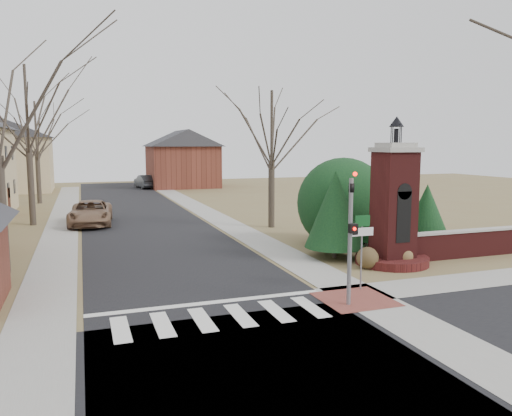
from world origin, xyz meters
name	(u,v)px	position (x,y,z in m)	size (l,w,h in m)	color
ground	(229,327)	(0.00, 0.00, 0.00)	(120.00, 120.00, 0.00)	brown
main_street	(141,220)	(0.00, 22.00, 0.01)	(8.00, 70.00, 0.01)	black
cross_street	(264,370)	(0.00, -3.00, 0.01)	(120.00, 8.00, 0.01)	black
crosswalk_zone	(221,317)	(0.00, 0.80, 0.01)	(8.00, 2.20, 0.02)	silver
stop_bar	(210,303)	(0.00, 2.30, 0.01)	(8.00, 0.35, 0.02)	silver
sidewalk_right_main	(213,216)	(5.20, 22.00, 0.01)	(2.00, 60.00, 0.02)	gray
sidewalk_left	(63,223)	(-5.20, 22.00, 0.01)	(2.00, 60.00, 0.02)	gray
curb_apron	(355,299)	(4.80, 1.00, 0.01)	(2.40, 2.40, 0.02)	brown
traffic_signal_pole	(351,228)	(4.30, 0.57, 2.59)	(0.28, 0.41, 4.50)	slate
sign_post	(362,237)	(5.59, 1.99, 1.95)	(0.90, 0.07, 2.75)	slate
brick_gate_monument	(393,216)	(9.00, 4.99, 2.17)	(3.20, 3.20, 6.47)	#4C1716
brick_garden_wall	(473,243)	(13.50, 5.00, 0.66)	(7.50, 0.50, 1.30)	#4C1716
house_distant_left	(2,153)	(-12.01, 48.00, 4.25)	(10.80, 8.80, 8.53)	#CEB089
house_distant_right	(182,157)	(7.99, 47.99, 3.65)	(8.80, 8.80, 7.30)	brown
evergreen_near	(335,209)	(7.20, 7.00, 2.30)	(2.80, 2.80, 4.10)	#473D33
evergreen_mid	(382,197)	(10.50, 8.20, 2.60)	(3.40, 3.40, 4.70)	#473D33
evergreen_far	(427,212)	(12.50, 7.20, 1.90)	(2.40, 2.40, 3.30)	#473D33
evergreen_mass	(343,200)	(9.00, 9.50, 2.40)	(4.80, 4.80, 4.80)	black
bare_tree_1	(26,101)	(-7.00, 22.00, 8.03)	(8.40, 8.40, 11.64)	#473D33
bare_tree_2	(35,124)	(-7.50, 35.00, 7.03)	(7.35, 7.35, 10.19)	#473D33
bare_tree_3	(272,121)	(7.50, 16.00, 6.69)	(7.00, 7.00, 9.70)	#473D33
pickup_truck	(91,213)	(-3.40, 20.82, 0.79)	(2.63, 5.71, 1.59)	#846248
distant_car	(145,181)	(3.40, 47.57, 0.80)	(1.70, 4.88, 1.61)	#33373B
dry_shrub_left	(367,258)	(7.50, 4.60, 0.47)	(0.94, 0.94, 0.94)	brown
dry_shrub_right	(403,255)	(9.30, 4.60, 0.45)	(0.89, 0.89, 0.89)	brown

